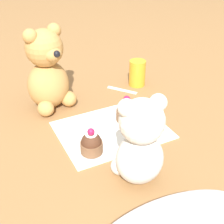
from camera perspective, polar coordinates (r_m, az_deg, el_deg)
name	(u,v)px	position (r m, az deg, el deg)	size (l,w,h in m)	color
ground_plane	(112,130)	(0.80, 0.00, -3.39)	(4.00, 4.00, 0.00)	olive
knitted_placemat	(112,129)	(0.80, 0.00, -3.21)	(0.27, 0.21, 0.01)	silver
teddy_bear_cream	(140,142)	(0.61, 5.14, -5.56)	(0.11, 0.11, 0.20)	silver
teddy_bear_tan	(48,72)	(0.87, -11.70, 7.21)	(0.14, 0.14, 0.23)	#B78447
cupcake_near_cream_bear	(91,144)	(0.71, -3.78, -5.83)	(0.05, 0.05, 0.06)	brown
cupcake_near_tan_bear	(126,111)	(0.82, 2.66, 0.12)	(0.05, 0.05, 0.07)	brown
juice_glass	(137,73)	(1.01, 4.64, 7.11)	(0.05, 0.05, 0.08)	orange
teaspoon	(122,90)	(0.99, 1.86, 4.09)	(0.10, 0.01, 0.01)	silver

